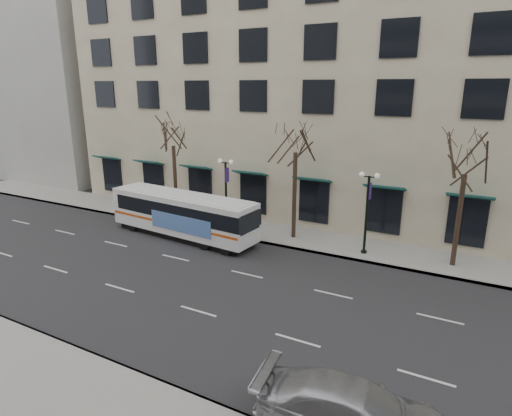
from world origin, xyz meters
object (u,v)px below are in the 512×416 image
Objects in this scene: tree_far_left at (173,133)px; silver_car at (355,413)px; tree_far_right at (467,157)px; lamp_post_left at (226,191)px; city_bus at (183,214)px; tree_far_mid at (296,138)px; lamp_post_right at (367,209)px.

tree_far_left is 1.40× the size of silver_car.
tree_far_right reaches higher than lamp_post_left.
tree_far_mid is at bearing 30.09° from city_bus.
lamp_post_left is (5.01, -0.60, -3.75)m from tree_far_left.
lamp_post_left is 10.00m from lamp_post_right.
lamp_post_left is at bearing 59.60° from city_bus.
city_bus is at bearing -125.30° from lamp_post_left.
tree_far_mid reaches higher than city_bus.
city_bus is (3.15, -3.22, -5.03)m from tree_far_left.
tree_far_right reaches higher than silver_car.
lamp_post_right is at bearing -6.83° from tree_far_mid.
tree_far_left is 6.29m from lamp_post_left.
tree_far_left is 6.76m from city_bus.
lamp_post_left is at bearing 180.00° from lamp_post_right.
tree_far_right is at bearing -12.84° from silver_car.
tree_far_right is 1.55× the size of lamp_post_right.
tree_far_right is (10.00, -0.00, -0.48)m from tree_far_mid.
city_bus is 19.31m from silver_car.
city_bus is (-6.85, -3.22, -5.24)m from tree_far_mid.
tree_far_left is 20.00m from tree_far_right.
lamp_post_right is at bearing 17.36° from city_bus.
tree_far_right is 16.07m from silver_car.
tree_far_left reaches higher than silver_car.
silver_car is at bearing -60.65° from tree_far_mid.
tree_far_left is at bearing 139.32° from city_bus.
lamp_post_right reaches higher than city_bus.
lamp_post_right is 12.21m from city_bus.
lamp_post_left is 1.00× the size of lamp_post_right.
tree_far_right is at bearing 0.00° from tree_far_left.
tree_far_right is 0.71× the size of city_bus.
tree_far_mid is at bearing 22.47° from silver_car.
lamp_post_right is 0.46× the size of city_bus.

